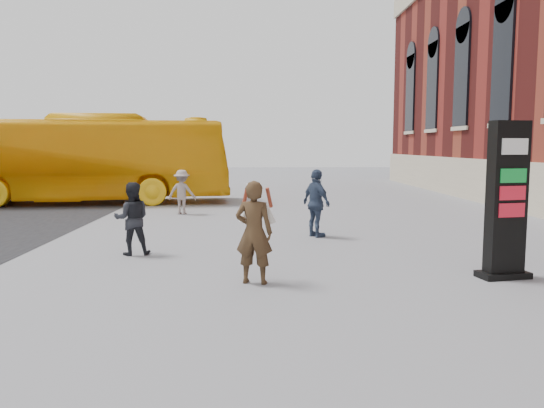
{
  "coord_description": "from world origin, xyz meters",
  "views": [
    {
      "loc": [
        0.07,
        -8.23,
        2.36
      ],
      "look_at": [
        0.38,
        1.69,
        1.26
      ],
      "focal_mm": 35.0,
      "sensor_mm": 36.0,
      "label": 1
    }
  ],
  "objects_px": {
    "woman": "(254,231)",
    "pedestrian_a": "(132,219)",
    "bus": "(70,159)",
    "pedestrian_c": "(316,203)",
    "pedestrian_b": "(182,192)",
    "info_pylon": "(506,201)"
  },
  "relations": [
    {
      "from": "woman",
      "to": "pedestrian_a",
      "type": "bearing_deg",
      "value": -30.42
    },
    {
      "from": "bus",
      "to": "pedestrian_c",
      "type": "distance_m",
      "value": 12.47
    },
    {
      "from": "pedestrian_a",
      "to": "pedestrian_c",
      "type": "distance_m",
      "value": 4.74
    },
    {
      "from": "bus",
      "to": "pedestrian_a",
      "type": "xyz_separation_m",
      "value": [
        4.92,
        -10.53,
        -1.02
      ]
    },
    {
      "from": "bus",
      "to": "pedestrian_b",
      "type": "distance_m",
      "value": 6.33
    },
    {
      "from": "woman",
      "to": "bus",
      "type": "bearing_deg",
      "value": -47.0
    },
    {
      "from": "bus",
      "to": "woman",
      "type": "bearing_deg",
      "value": -155.33
    },
    {
      "from": "pedestrian_b",
      "to": "pedestrian_c",
      "type": "height_order",
      "value": "pedestrian_c"
    },
    {
      "from": "woman",
      "to": "pedestrian_c",
      "type": "relative_size",
      "value": 1.01
    },
    {
      "from": "woman",
      "to": "pedestrian_b",
      "type": "xyz_separation_m",
      "value": [
        -2.5,
        9.34,
        -0.14
      ]
    },
    {
      "from": "pedestrian_a",
      "to": "woman",
      "type": "bearing_deg",
      "value": 125.38
    },
    {
      "from": "pedestrian_a",
      "to": "pedestrian_b",
      "type": "bearing_deg",
      "value": -102.51
    },
    {
      "from": "info_pylon",
      "to": "pedestrian_b",
      "type": "bearing_deg",
      "value": 116.86
    },
    {
      "from": "bus",
      "to": "pedestrian_c",
      "type": "height_order",
      "value": "bus"
    },
    {
      "from": "bus",
      "to": "pedestrian_a",
      "type": "bearing_deg",
      "value": -160.44
    },
    {
      "from": "info_pylon",
      "to": "woman",
      "type": "relative_size",
      "value": 1.57
    },
    {
      "from": "info_pylon",
      "to": "pedestrian_b",
      "type": "height_order",
      "value": "info_pylon"
    },
    {
      "from": "pedestrian_a",
      "to": "pedestrian_c",
      "type": "height_order",
      "value": "pedestrian_c"
    },
    {
      "from": "bus",
      "to": "pedestrian_a",
      "type": "distance_m",
      "value": 11.66
    },
    {
      "from": "woman",
      "to": "bus",
      "type": "xyz_separation_m",
      "value": [
        -7.56,
        13.02,
        0.9
      ]
    },
    {
      "from": "pedestrian_c",
      "to": "pedestrian_b",
      "type": "bearing_deg",
      "value": 10.87
    },
    {
      "from": "pedestrian_b",
      "to": "pedestrian_c",
      "type": "bearing_deg",
      "value": 141.9
    }
  ]
}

